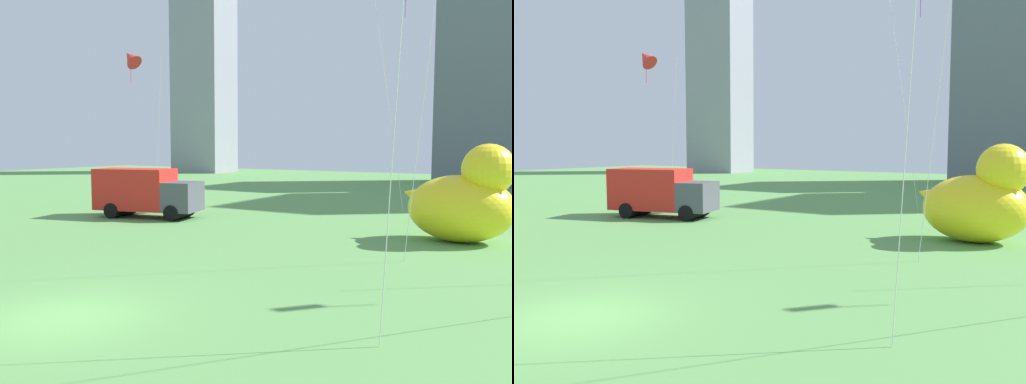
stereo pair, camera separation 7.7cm
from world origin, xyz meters
The scene contains 4 objects.
ground_plane centered at (0.00, 0.00, 0.00)m, with size 140.00×140.00×0.00m, color #5D974E.
giant_inflatable_duck centered at (6.33, 15.85, 1.84)m, with size 5.20×3.34×4.31m.
box_truck centered at (-11.13, 14.40, 1.45)m, with size 6.55×3.73×2.85m.
kite_red centered at (-15.94, 18.20, 10.13)m, with size 3.35×3.15×10.93m.
Camera 1 is at (10.76, -8.41, 4.27)m, focal length 37.20 mm.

